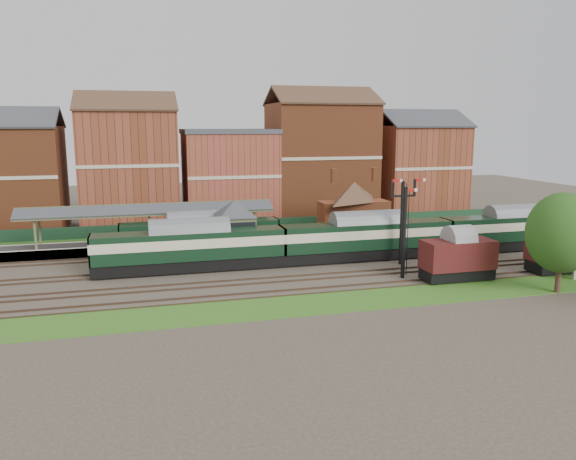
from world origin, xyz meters
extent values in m
plane|color=#473D33|center=(0.00, 0.00, 0.00)|extent=(160.00, 160.00, 0.00)
cube|color=#2D6619|center=(0.00, 16.00, 0.03)|extent=(90.00, 4.50, 0.06)
cube|color=#2D6619|center=(0.00, -12.00, 0.03)|extent=(90.00, 5.00, 0.06)
cube|color=#193823|center=(0.00, 18.00, 0.75)|extent=(90.00, 0.12, 1.50)
cube|color=#2D2D2D|center=(-5.00, 9.75, 0.50)|extent=(55.00, 3.40, 1.00)
cube|color=#596B4C|center=(-3.00, 3.25, 1.20)|extent=(3.40, 3.20, 2.40)
cube|color=#515535|center=(-3.00, 3.25, 3.40)|extent=(3.60, 3.40, 2.00)
pyramid|color=#383A3F|center=(-3.00, 3.25, 5.20)|extent=(5.40, 5.40, 1.60)
cube|color=brown|center=(5.00, 3.25, 1.10)|extent=(3.00, 2.40, 2.20)
cube|color=#4C3323|center=(5.00, 2.60, 2.55)|extent=(3.20, 1.34, 0.79)
cube|color=#4C3323|center=(5.00, 3.90, 2.55)|extent=(3.20, 1.34, 0.79)
cube|color=#964926|center=(12.00, 9.75, 2.75)|extent=(8.00, 3.00, 3.50)
pyramid|color=#4C3323|center=(12.00, 9.75, 5.60)|extent=(8.10, 8.10, 2.20)
cube|color=#964926|center=(9.50, 9.75, 6.10)|extent=(0.60, 0.60, 1.60)
cube|color=#964926|center=(14.50, 9.75, 6.10)|extent=(0.60, 0.60, 1.60)
cube|color=#515535|center=(-22.00, 8.45, 2.70)|extent=(0.22, 0.22, 3.40)
cube|color=#515535|center=(0.00, 11.05, 2.70)|extent=(0.22, 0.22, 3.40)
cube|color=#383A3F|center=(-11.00, 8.80, 4.60)|extent=(26.00, 1.99, 0.90)
cube|color=#383A3F|center=(-11.00, 10.70, 4.60)|extent=(26.00, 1.99, 0.90)
cube|color=#515535|center=(-11.00, 9.75, 4.98)|extent=(26.00, 0.20, 0.20)
cube|color=black|center=(12.00, -2.50, 4.00)|extent=(0.25, 0.25, 8.00)
cube|color=black|center=(12.00, -2.50, 6.60)|extent=(2.60, 0.18, 0.18)
cube|color=#B2140F|center=(11.35, -2.50, 8.05)|extent=(1.10, 0.08, 0.25)
cube|color=#B2140F|center=(13.75, -2.50, 8.05)|extent=(1.10, 0.08, 0.25)
cube|color=black|center=(10.00, -7.00, 4.00)|extent=(0.25, 0.25, 8.00)
cube|color=#B2140F|center=(10.55, -7.00, 7.70)|extent=(1.10, 0.08, 0.25)
cube|color=#964926|center=(-28.00, 25.00, 6.50)|extent=(14.00, 10.00, 13.00)
cube|color=brown|center=(-13.00, 25.00, 7.50)|extent=(12.00, 10.00, 15.00)
cube|color=#993F31|center=(0.00, 25.00, 6.00)|extent=(12.00, 10.00, 12.00)
cube|color=#964926|center=(13.00, 25.00, 8.00)|extent=(14.00, 10.00, 16.00)
cube|color=brown|center=(28.00, 25.00, 6.50)|extent=(12.00, 10.00, 13.00)
cube|color=black|center=(-7.72, 0.00, 0.69)|extent=(17.28, 2.42, 1.06)
cube|color=black|center=(-7.72, 0.00, 2.46)|extent=(17.28, 2.69, 2.50)
cube|color=beige|center=(-7.72, 0.00, 2.76)|extent=(17.30, 2.73, 0.86)
cube|color=slate|center=(-7.72, 0.00, 3.86)|extent=(17.28, 2.69, 0.58)
cube|color=black|center=(9.56, 0.00, 0.69)|extent=(17.28, 2.42, 1.06)
cube|color=black|center=(9.56, 0.00, 2.46)|extent=(17.28, 2.69, 2.50)
cube|color=beige|center=(9.56, 0.00, 2.76)|extent=(17.30, 2.73, 0.86)
cube|color=slate|center=(9.56, 0.00, 3.86)|extent=(17.28, 2.69, 0.58)
cube|color=black|center=(26.84, 0.00, 0.69)|extent=(17.28, 2.42, 1.06)
cube|color=black|center=(26.84, 0.00, 2.46)|extent=(17.28, 2.69, 2.50)
cube|color=beige|center=(26.84, 0.00, 2.76)|extent=(17.30, 2.73, 0.86)
cube|color=slate|center=(26.84, 0.00, 3.86)|extent=(17.28, 2.69, 0.58)
cube|color=black|center=(-6.04, 6.50, 0.65)|extent=(16.10, 2.25, 0.98)
cube|color=black|center=(-6.04, 6.50, 2.31)|extent=(16.10, 2.50, 2.33)
cube|color=beige|center=(-6.04, 6.50, 2.59)|extent=(16.12, 2.54, 0.80)
cube|color=slate|center=(-6.04, 6.50, 3.60)|extent=(16.10, 2.50, 0.54)
cube|color=black|center=(14.12, -9.00, 0.62)|extent=(6.12, 2.25, 0.92)
cube|color=#4D1716|center=(14.12, -9.00, 2.30)|extent=(6.12, 2.65, 2.45)
cube|color=gray|center=(14.12, -9.00, 3.65)|extent=(6.12, 2.65, 0.45)
cube|color=black|center=(25.10, -9.00, 0.66)|extent=(6.67, 2.46, 1.00)
cube|color=#4D1716|center=(25.10, -9.00, 2.49)|extent=(6.67, 2.89, 2.67)
cube|color=gray|center=(25.10, -9.00, 3.96)|extent=(6.67, 2.89, 0.49)
cylinder|color=#382619|center=(19.88, -14.31, 1.88)|extent=(0.44, 0.44, 3.75)
ellipsoid|color=#224313|center=(19.88, -14.31, 4.88)|extent=(5.52, 5.52, 6.35)
camera|label=1|loc=(-11.97, -50.27, 13.22)|focal=35.00mm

